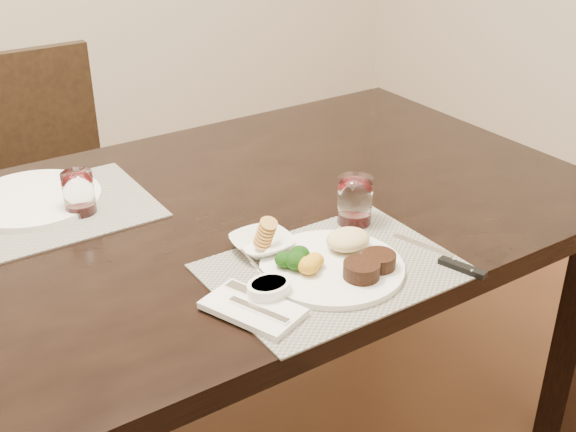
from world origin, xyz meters
TOP-DOWN VIEW (x-y plane):
  - dining_table at (0.00, 0.00)m, footprint 2.00×1.00m
  - chair_far at (0.00, 0.93)m, footprint 0.42×0.42m
  - placemat_near at (0.19, -0.34)m, footprint 0.46×0.34m
  - placemat_far at (-0.20, 0.21)m, footprint 0.46×0.34m
  - dinner_plate at (0.20, -0.34)m, footprint 0.27×0.27m
  - napkin_fork at (-0.01, -0.37)m, footprint 0.15×0.19m
  - steak_knife at (0.39, -0.45)m, footprint 0.05×0.22m
  - cracker_bowl at (0.12, -0.20)m, footprint 0.12×0.12m
  - sauce_ramekin at (0.04, -0.35)m, footprint 0.08×0.12m
  - wine_glass_near at (0.34, -0.21)m, footprint 0.07×0.07m
  - far_plate at (-0.20, 0.27)m, footprint 0.30×0.30m
  - wine_glass_far at (-0.13, 0.16)m, footprint 0.07×0.07m

SIDE VIEW (x-z plane):
  - chair_far at x=0.00m, z-range 0.05..0.95m
  - dining_table at x=0.00m, z-range 0.29..1.04m
  - placemat_near at x=0.19m, z-range 0.75..0.75m
  - placemat_far at x=-0.20m, z-range 0.75..0.75m
  - steak_knife at x=0.39m, z-range 0.75..0.76m
  - far_plate at x=-0.20m, z-range 0.75..0.77m
  - napkin_fork at x=-0.01m, z-range 0.75..0.77m
  - dinner_plate at x=0.20m, z-range 0.74..0.79m
  - cracker_bowl at x=0.12m, z-range 0.74..0.80m
  - sauce_ramekin at x=0.04m, z-range 0.74..0.80m
  - wine_glass_far at x=-0.13m, z-range 0.75..0.84m
  - wine_glass_near at x=0.34m, z-range 0.75..0.85m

